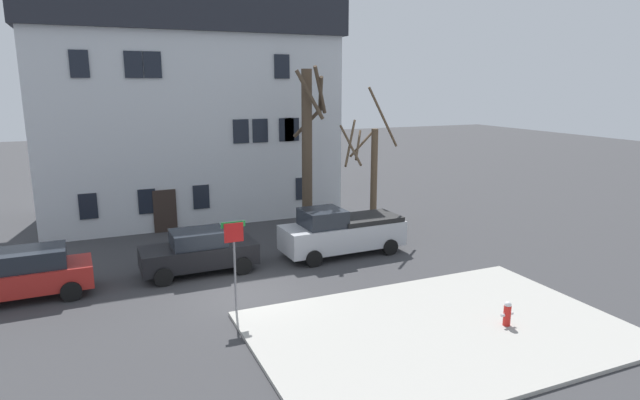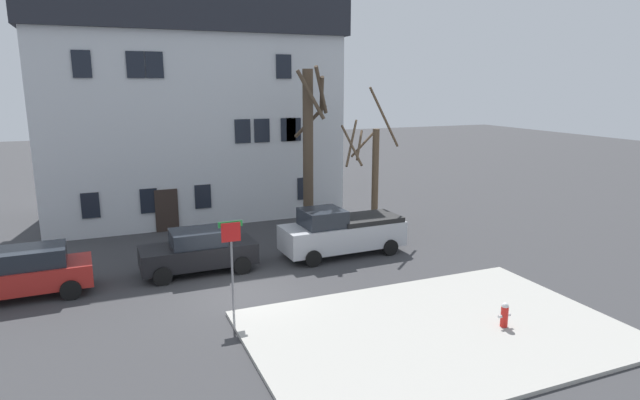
{
  "view_description": "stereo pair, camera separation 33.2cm",
  "coord_description": "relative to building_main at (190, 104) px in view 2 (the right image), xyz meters",
  "views": [
    {
      "loc": [
        -4.46,
        -17.05,
        7.15
      ],
      "look_at": [
        4.22,
        2.94,
        2.37
      ],
      "focal_mm": 29.82,
      "sensor_mm": 36.0,
      "label": 1
    },
    {
      "loc": [
        -4.15,
        -17.18,
        7.15
      ],
      "look_at": [
        4.22,
        2.94,
        2.37
      ],
      "focal_mm": 29.82,
      "sensor_mm": 36.0,
      "label": 2
    }
  ],
  "objects": [
    {
      "name": "ground_plane",
      "position": [
        -0.63,
        -12.82,
        -6.05
      ],
      "size": [
        120.0,
        120.0,
        0.0
      ],
      "primitive_type": "plane",
      "color": "#38383A"
    },
    {
      "name": "sidewalk_slab",
      "position": [
        3.9,
        -18.05,
        -5.99
      ],
      "size": [
        10.87,
        7.19,
        0.12
      ],
      "primitive_type": "cube",
      "color": "#A8A59E",
      "rests_on": "ground_plane"
    },
    {
      "name": "building_main",
      "position": [
        0.0,
        0.0,
        0.0
      ],
      "size": [
        15.69,
        7.71,
        11.92
      ],
      "color": "silver",
      "rests_on": "ground_plane"
    },
    {
      "name": "tree_bare_near",
      "position": [
        4.42,
        -6.53,
        -1.83
      ],
      "size": [
        1.9,
        2.17,
        7.96
      ],
      "color": "#4C3D2D",
      "rests_on": "ground_plane"
    },
    {
      "name": "tree_bare_mid",
      "position": [
        7.36,
        -7.41,
        -3.02
      ],
      "size": [
        2.53,
        2.95,
        7.02
      ],
      "color": "brown",
      "rests_on": "ground_plane"
    },
    {
      "name": "car_red_wagon",
      "position": [
        -7.64,
        -10.38,
        -5.16
      ],
      "size": [
        4.64,
        2.06,
        1.72
      ],
      "color": "#AD231E",
      "rests_on": "ground_plane"
    },
    {
      "name": "car_black_sedan",
      "position": [
        -1.6,
        -10.17,
        -5.21
      ],
      "size": [
        4.37,
        2.0,
        1.69
      ],
      "color": "black",
      "rests_on": "ground_plane"
    },
    {
      "name": "pickup_truck_silver",
      "position": [
        4.42,
        -10.29,
        -5.06
      ],
      "size": [
        5.33,
        2.26,
        2.06
      ],
      "color": "#B7BABF",
      "rests_on": "ground_plane"
    },
    {
      "name": "fire_hydrant",
      "position": [
        5.83,
        -18.66,
        -5.55
      ],
      "size": [
        0.42,
        0.22,
        0.75
      ],
      "color": "red",
      "rests_on": "sidewalk_slab"
    },
    {
      "name": "street_sign_pole",
      "position": [
        -1.27,
        -14.45,
        -3.94
      ],
      "size": [
        0.76,
        0.07,
        3.03
      ],
      "color": "slate",
      "rests_on": "ground_plane"
    }
  ]
}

